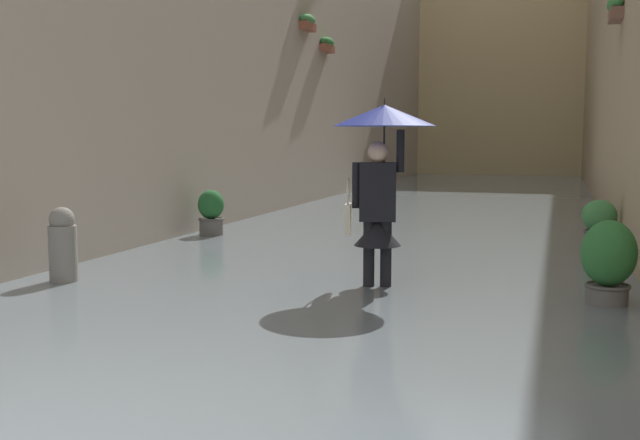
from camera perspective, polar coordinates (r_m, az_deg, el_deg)
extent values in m
plane|color=slate|center=(17.12, 9.63, 0.64)|extent=(71.93, 71.93, 0.00)
cube|color=slate|center=(17.11, 9.64, 0.84)|extent=(7.39, 34.77, 0.12)
cube|color=brown|center=(13.02, 21.79, 14.41)|extent=(0.20, 0.70, 0.18)
ellipsoid|color=#387F3D|center=(13.04, 21.82, 15.10)|extent=(0.28, 0.76, 0.24)
cube|color=brown|center=(17.63, -0.95, 14.65)|extent=(0.20, 0.70, 0.18)
ellipsoid|color=#428947|center=(17.65, -0.95, 15.17)|extent=(0.28, 0.76, 0.24)
cube|color=brown|center=(19.01, 0.56, 13.05)|extent=(0.20, 0.70, 0.18)
ellipsoid|color=#2D7033|center=(19.03, 0.56, 13.53)|extent=(0.28, 0.76, 0.24)
cube|color=tan|center=(32.43, 13.80, 12.57)|extent=(10.19, 1.80, 10.52)
cube|color=#4C4233|center=(7.95, 3.76, -5.59)|extent=(0.16, 0.26, 0.10)
cylinder|color=black|center=(7.88, 3.78, -2.67)|extent=(0.14, 0.14, 0.72)
cube|color=#4C4233|center=(7.95, 5.06, -5.61)|extent=(0.16, 0.26, 0.10)
cylinder|color=black|center=(7.87, 5.09, -2.69)|extent=(0.14, 0.14, 0.72)
cube|color=black|center=(7.80, 4.48, 2.17)|extent=(0.42, 0.29, 0.62)
cone|color=black|center=(7.84, 4.45, -0.94)|extent=(0.59, 0.59, 0.28)
sphere|color=#DBB293|center=(7.78, 4.50, 5.21)|extent=(0.22, 0.22, 0.22)
cylinder|color=black|center=(7.78, 6.21, 5.30)|extent=(0.10, 0.10, 0.44)
cylinder|color=black|center=(7.80, 2.79, 2.69)|extent=(0.10, 0.10, 0.48)
cylinder|color=black|center=(7.77, 4.96, 6.22)|extent=(0.02, 0.02, 0.49)
cone|color=navy|center=(7.78, 4.97, 8.02)|extent=(1.08, 1.08, 0.22)
cylinder|color=black|center=(7.78, 4.98, 9.05)|extent=(0.01, 0.01, 0.08)
cube|color=beige|center=(7.82, 2.18, 0.08)|extent=(0.12, 0.29, 0.32)
torus|color=beige|center=(7.79, 2.19, 2.13)|extent=(0.08, 0.30, 0.30)
cylinder|color=#66605B|center=(7.60, 21.19, -5.82)|extent=(0.39, 0.39, 0.30)
torus|color=#56524E|center=(7.57, 21.23, -4.73)|extent=(0.42, 0.42, 0.04)
ellipsoid|color=#2D7033|center=(7.52, 21.33, -2.38)|extent=(0.51, 0.51, 0.63)
cylinder|color=#66605B|center=(11.41, 20.61, -1.69)|extent=(0.41, 0.41, 0.35)
torus|color=#56524E|center=(11.39, 20.64, -0.83)|extent=(0.44, 0.44, 0.04)
ellipsoid|color=#428947|center=(11.37, 20.69, 0.32)|extent=(0.49, 0.49, 0.46)
cylinder|color=#66605B|center=(12.11, -8.36, -0.82)|extent=(0.38, 0.38, 0.38)
torus|color=#56524E|center=(12.08, -8.37, 0.08)|extent=(0.42, 0.42, 0.04)
ellipsoid|color=#23602D|center=(12.06, -8.39, 1.19)|extent=(0.42, 0.42, 0.47)
cylinder|color=brown|center=(22.56, 4.49, 2.57)|extent=(0.28, 0.28, 0.37)
torus|color=brown|center=(22.55, 4.49, 3.04)|extent=(0.32, 0.32, 0.04)
ellipsoid|color=#2D7033|center=(22.53, 4.50, 3.78)|extent=(0.42, 0.42, 0.58)
cylinder|color=gray|center=(8.61, -19.13, -2.85)|extent=(0.30, 0.30, 0.74)
sphere|color=gray|center=(8.55, -19.24, 0.04)|extent=(0.27, 0.27, 0.27)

